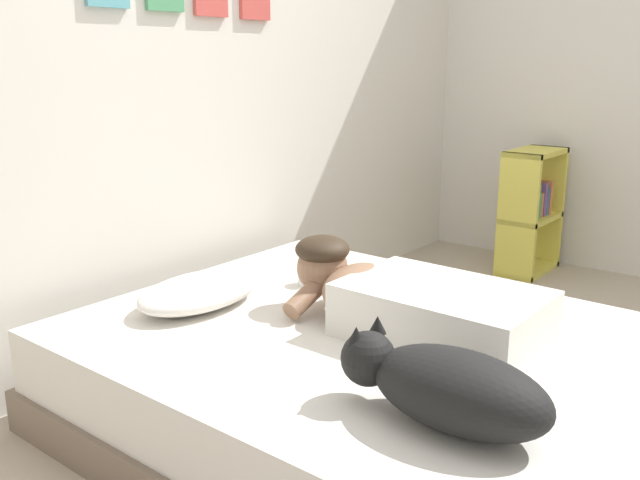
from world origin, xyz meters
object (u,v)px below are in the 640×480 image
(person_lying, at_px, (406,300))
(bookshelf, at_px, (531,209))
(pillow, at_px, (200,291))
(cell_phone, at_px, (463,392))
(dog, at_px, (447,386))
(bed, at_px, (369,383))
(coffee_cup, at_px, (309,276))

(person_lying, bearing_deg, bookshelf, 11.04)
(pillow, distance_m, cell_phone, 1.10)
(dog, distance_m, bookshelf, 2.68)
(bed, distance_m, coffee_cup, 0.59)
(bed, distance_m, pillow, 0.71)
(dog, xyz_separation_m, cell_phone, (0.17, 0.04, -0.10))
(coffee_cup, relative_size, cell_phone, 0.89)
(pillow, distance_m, coffee_cup, 0.47)
(bed, height_order, pillow, pillow)
(dog, relative_size, bookshelf, 0.77)
(cell_phone, bearing_deg, bed, 65.29)
(bed, distance_m, cell_phone, 0.54)
(person_lying, relative_size, coffee_cup, 7.36)
(person_lying, relative_size, bookshelf, 1.23)
(dog, distance_m, cell_phone, 0.21)
(coffee_cup, bearing_deg, dog, -123.16)
(bed, distance_m, dog, 0.69)
(bed, xyz_separation_m, coffee_cup, (0.25, 0.48, 0.23))
(bed, bearing_deg, pillow, 106.62)
(person_lying, height_order, cell_phone, person_lying)
(coffee_cup, height_order, cell_phone, coffee_cup)
(pillow, distance_m, person_lying, 0.78)
(pillow, xyz_separation_m, coffee_cup, (0.45, -0.16, -0.02))
(pillow, bearing_deg, coffee_cup, -19.82)
(bed, xyz_separation_m, pillow, (-0.19, 0.64, 0.25))
(pillow, height_order, bookshelf, bookshelf)
(pillow, xyz_separation_m, cell_phone, (-0.02, -1.10, -0.05))
(bed, height_order, bookshelf, bookshelf)
(bed, relative_size, person_lying, 2.17)
(pillow, distance_m, bookshelf, 2.38)
(person_lying, height_order, coffee_cup, person_lying)
(bed, xyz_separation_m, bookshelf, (2.17, 0.32, 0.20))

